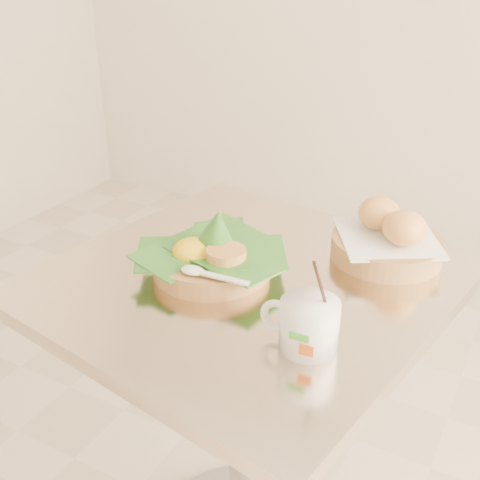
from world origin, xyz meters
The scene contains 4 objects.
cafe_table centered at (0.10, 0.00, 0.53)m, with size 0.81×0.81×0.75m.
rice_basket centered at (0.03, -0.01, 0.79)m, with size 0.28×0.28×0.14m.
bread_basket centered at (0.31, 0.20, 0.79)m, with size 0.26×0.26×0.11m.
coffee_mug centered at (0.28, -0.15, 0.79)m, with size 0.13×0.10×0.16m.
Camera 1 is at (0.56, -0.87, 1.32)m, focal length 45.00 mm.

